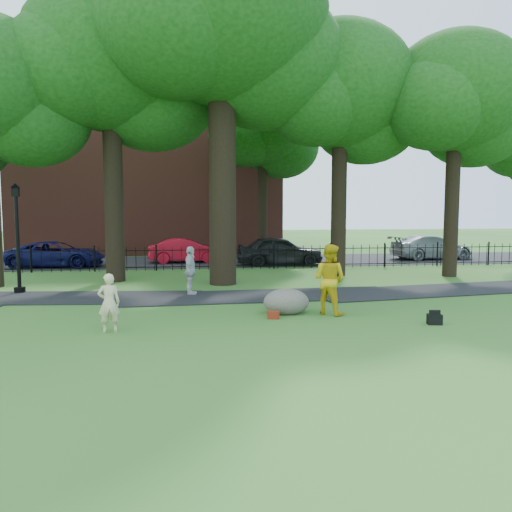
{
  "coord_description": "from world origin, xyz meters",
  "views": [
    {
      "loc": [
        -1.41,
        -13.35,
        3.08
      ],
      "look_at": [
        0.69,
        2.0,
        1.62
      ],
      "focal_mm": 35.0,
      "sensor_mm": 36.0,
      "label": 1
    }
  ],
  "objects": [
    {
      "name": "red_bag",
      "position": [
        0.95,
        0.27,
        0.11
      ],
      "size": [
        0.36,
        0.28,
        0.22
      ],
      "primitive_type": "cube",
      "rotation": [
        0.0,
        0.0,
        -0.29
      ],
      "color": "maroon",
      "rests_on": "ground"
    },
    {
      "name": "silver_car",
      "position": [
        13.44,
        15.5,
        0.74
      ],
      "size": [
        5.26,
        2.56,
        1.48
      ],
      "primitive_type": "imported",
      "rotation": [
        0.0,
        0.0,
        1.67
      ],
      "color": "gray",
      "rests_on": "ground"
    },
    {
      "name": "grey_car",
      "position": [
        3.58,
        13.5,
        0.8
      ],
      "size": [
        4.77,
        2.05,
        1.6
      ],
      "primitive_type": "imported",
      "rotation": [
        0.0,
        0.0,
        1.54
      ],
      "color": "black",
      "rests_on": "ground"
    },
    {
      "name": "red_sedan",
      "position": [
        -1.52,
        15.5,
        0.7
      ],
      "size": [
        4.29,
        1.58,
        1.4
      ],
      "primitive_type": "imported",
      "rotation": [
        0.0,
        0.0,
        1.59
      ],
      "color": "red",
      "rests_on": "ground"
    },
    {
      "name": "woman",
      "position": [
        -3.4,
        -0.63,
        0.74
      ],
      "size": [
        0.59,
        0.44,
        1.48
      ],
      "primitive_type": "imported",
      "rotation": [
        0.0,
        0.0,
        3.3
      ],
      "color": "beige",
      "rests_on": "ground"
    },
    {
      "name": "tree_row",
      "position": [
        0.52,
        8.4,
        8.15
      ],
      "size": [
        26.82,
        7.96,
        12.42
      ],
      "color": "black",
      "rests_on": "ground"
    },
    {
      "name": "ground",
      "position": [
        0.0,
        0.0,
        0.0
      ],
      "size": [
        120.0,
        120.0,
        0.0
      ],
      "primitive_type": "plane",
      "color": "#2C5D20",
      "rests_on": "ground"
    },
    {
      "name": "navy_van",
      "position": [
        -8.35,
        14.17,
        0.69
      ],
      "size": [
        5.11,
        2.66,
        1.37
      ],
      "primitive_type": "imported",
      "rotation": [
        0.0,
        0.0,
        1.49
      ],
      "color": "#0E0F46",
      "rests_on": "ground"
    },
    {
      "name": "man",
      "position": [
        2.67,
        0.68,
        1.03
      ],
      "size": [
        1.27,
        1.26,
        2.07
      ],
      "primitive_type": "imported",
      "rotation": [
        0.0,
        0.0,
        2.39
      ],
      "color": "gold",
      "rests_on": "ground"
    },
    {
      "name": "backpack",
      "position": [
        5.1,
        -1.0,
        0.14
      ],
      "size": [
        0.41,
        0.29,
        0.28
      ],
      "primitive_type": "cube",
      "rotation": [
        0.0,
        0.0,
        -0.18
      ],
      "color": "black",
      "rests_on": "ground"
    },
    {
      "name": "lamppost",
      "position": [
        -7.57,
        5.8,
        1.97
      ],
      "size": [
        0.4,
        0.4,
        4.01
      ],
      "rotation": [
        0.0,
        0.0,
        0.14
      ],
      "color": "black",
      "rests_on": "ground"
    },
    {
      "name": "boulder",
      "position": [
        1.45,
        0.97,
        0.4
      ],
      "size": [
        1.66,
        1.48,
        0.8
      ],
      "primitive_type": "ellipsoid",
      "rotation": [
        0.0,
        0.0,
        -0.4
      ],
      "color": "#6E665C",
      "rests_on": "ground"
    },
    {
      "name": "footpath",
      "position": [
        1.0,
        3.9,
        0.0
      ],
      "size": [
        36.07,
        3.85,
        0.03
      ],
      "primitive_type": "cube",
      "rotation": [
        0.0,
        0.0,
        0.03
      ],
      "color": "black",
      "rests_on": "ground"
    },
    {
      "name": "street",
      "position": [
        0.0,
        16.0,
        0.0
      ],
      "size": [
        80.0,
        7.0,
        0.02
      ],
      "primitive_type": "cube",
      "color": "black",
      "rests_on": "ground"
    },
    {
      "name": "pedestrian",
      "position": [
        -1.34,
        4.51,
        0.88
      ],
      "size": [
        0.59,
        1.08,
        1.76
      ],
      "primitive_type": "imported",
      "rotation": [
        0.0,
        0.0,
        1.41
      ],
      "color": "#B8B9BD",
      "rests_on": "ground"
    },
    {
      "name": "brick_building",
      "position": [
        -4.0,
        24.0,
        6.0
      ],
      "size": [
        18.0,
        8.0,
        12.0
      ],
      "primitive_type": "cube",
      "color": "brown",
      "rests_on": "ground"
    },
    {
      "name": "big_tree",
      "position": [
        0.13,
        7.09,
        10.14
      ],
      "size": [
        10.08,
        8.61,
        14.37
      ],
      "color": "black",
      "rests_on": "ground"
    },
    {
      "name": "iron_fence",
      "position": [
        0.0,
        12.0,
        0.6
      ],
      "size": [
        44.0,
        0.04,
        1.2
      ],
      "color": "black",
      "rests_on": "ground"
    }
  ]
}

